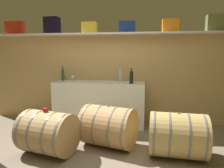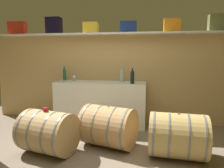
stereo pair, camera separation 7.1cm
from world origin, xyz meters
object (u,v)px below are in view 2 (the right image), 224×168
toolcase_red (18,28)px  tasting_cup (45,109)px  toolcase_yellow (91,28)px  toolcase_orange (172,25)px  toolcase_black (54,26)px  wine_glass (74,77)px  wine_bottle_dark (132,77)px  wine_barrel_flank (178,136)px  wine_bottle_green (65,74)px  wine_bottle_clear (122,76)px  toolcase_navy (128,27)px  wine_barrel_far (109,126)px  toolcase_olive (217,23)px  wine_barrel_near (48,132)px  work_cabinet (101,103)px

toolcase_red → tasting_cup: bearing=-52.4°
toolcase_yellow → toolcase_orange: size_ratio=0.97×
toolcase_black → wine_glass: bearing=-14.4°
wine_bottle_dark → wine_barrel_flank: size_ratio=0.37×
wine_bottle_green → wine_bottle_clear: bearing=-0.9°
toolcase_black → toolcase_navy: bearing=1.7°
toolcase_navy → wine_barrel_far: size_ratio=0.34×
toolcase_olive → wine_glass: 3.09m
wine_bottle_clear → wine_barrel_near: size_ratio=0.31×
toolcase_olive → wine_bottle_green: size_ratio=1.01×
toolcase_black → wine_bottle_dark: (1.76, -0.35, -1.06)m
wine_barrel_far → toolcase_red: bearing=168.5°
wine_barrel_far → wine_barrel_flank: (1.07, -0.22, -0.00)m
toolcase_navy → wine_bottle_green: (-1.40, -0.08, -0.99)m
toolcase_black → wine_bottle_green: bearing=-16.7°
toolcase_yellow → work_cabinet: bearing=-42.2°
wine_barrel_far → toolcase_orange: bearing=65.4°
wine_barrel_near → wine_glass: bearing=107.6°
work_cabinet → wine_glass: wine_glass is taller
wine_bottle_dark → wine_glass: 1.30m
wine_barrel_far → wine_barrel_flank: size_ratio=1.16×
toolcase_yellow → tasting_cup: size_ratio=4.54×
toolcase_black → toolcase_olive: size_ratio=1.11×
tasting_cup → wine_bottle_clear: bearing=57.6°
wine_barrel_near → tasting_cup: bearing=-166.5°
toolcase_red → toolcase_olive: toolcase_olive is taller
toolcase_yellow → toolcase_olive: 2.52m
wine_bottle_clear → tasting_cup: 1.84m
toolcase_orange → wine_barrel_near: 3.07m
toolcase_red → toolcase_yellow: 1.72m
toolcase_orange → toolcase_olive: (0.85, 0.00, 0.03)m
toolcase_navy → toolcase_orange: 0.87m
toolcase_orange → wine_bottle_clear: (-0.99, -0.10, -1.02)m
toolcase_navy → tasting_cup: toolcase_navy is taller
wine_glass → tasting_cup: 1.52m
wine_glass → toolcase_black: bearing=163.9°
toolcase_red → tasting_cup: toolcase_red is taller
toolcase_red → wine_barrel_far: (2.33, -1.23, -1.75)m
work_cabinet → wine_bottle_clear: (0.44, 0.09, 0.59)m
toolcase_orange → toolcase_red: bearing=179.7°
wine_bottle_green → tasting_cup: size_ratio=4.65×
toolcase_olive → wine_bottle_dark: 1.94m
toolcase_red → wine_bottle_clear: size_ratio=1.37×
toolcase_black → work_cabinet: toolcase_black is taller
wine_bottle_clear → wine_bottle_dark: (0.24, -0.25, 0.01)m
toolcase_orange → work_cabinet: (-1.44, -0.19, -1.61)m
work_cabinet → tasting_cup: bearing=-110.2°
wine_barrel_near → toolcase_black: bearing=123.4°
wine_glass → toolcase_red: bearing=174.2°
toolcase_black → toolcase_navy: size_ratio=1.07×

